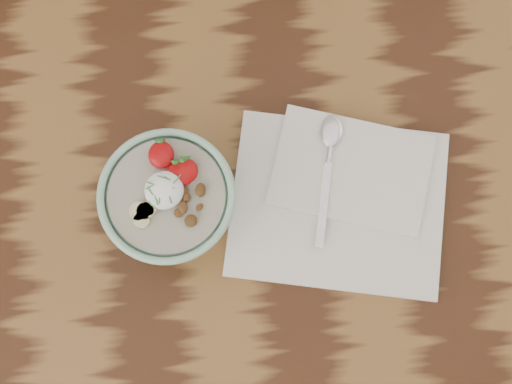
# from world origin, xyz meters

# --- Properties ---
(table) EXTENTS (1.60, 0.90, 0.75)m
(table) POSITION_xyz_m (0.00, 0.00, 0.66)
(table) COLOR #351B0D
(table) RESTS_ON ground
(breakfast_bowl) EXTENTS (0.17, 0.17, 0.11)m
(breakfast_bowl) POSITION_xyz_m (-0.15, 0.06, 0.81)
(breakfast_bowl) COLOR #8ABA9E
(breakfast_bowl) RESTS_ON table
(napkin) EXTENTS (0.32, 0.28, 0.02)m
(napkin) POSITION_xyz_m (0.07, 0.05, 0.76)
(napkin) COLOR silver
(napkin) RESTS_ON table
(spoon) EXTENTS (0.06, 0.18, 0.01)m
(spoon) POSITION_xyz_m (0.06, 0.12, 0.77)
(spoon) COLOR silver
(spoon) RESTS_ON napkin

